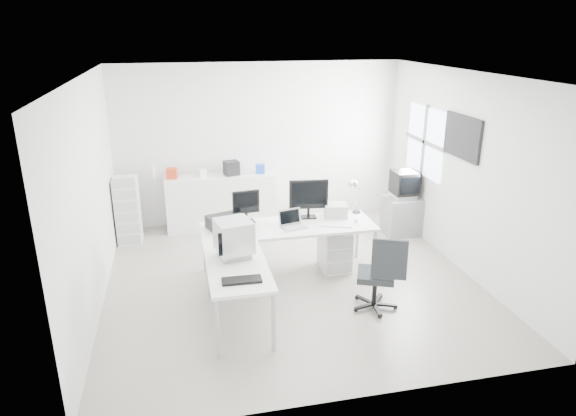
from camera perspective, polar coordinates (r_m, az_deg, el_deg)
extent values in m
cube|color=beige|center=(7.26, 0.34, -7.98)|extent=(5.00, 5.00, 0.01)
cube|color=white|center=(6.46, 0.39, 14.62)|extent=(5.00, 5.00, 0.01)
cube|color=silver|center=(9.11, -3.15, 7.11)|extent=(5.00, 0.02, 2.80)
cube|color=silver|center=(6.66, -21.10, 1.13)|extent=(0.02, 5.00, 2.80)
cube|color=silver|center=(7.66, 18.96, 3.68)|extent=(0.02, 5.00, 2.80)
cube|color=white|center=(7.49, 5.21, -4.60)|extent=(0.40, 0.50, 0.60)
cube|color=black|center=(7.05, -6.90, -1.57)|extent=(0.57, 0.50, 0.17)
cube|color=white|center=(7.13, 5.42, -1.91)|extent=(0.45, 0.27, 0.02)
sphere|color=white|center=(7.26, 7.56, -1.41)|extent=(0.06, 0.06, 0.06)
cube|color=#A4A4A4|center=(7.46, 5.31, -0.25)|extent=(0.36, 0.33, 0.18)
cube|color=black|center=(5.62, -5.17, -7.99)|extent=(0.44, 0.18, 0.03)
cube|color=slate|center=(8.91, 12.57, -0.85)|extent=(0.59, 0.48, 0.64)
cube|color=white|center=(9.02, -7.43, 0.72)|extent=(1.88, 0.47, 0.94)
cube|color=#BB361A|center=(8.83, -12.77, 3.77)|extent=(0.19, 0.17, 0.17)
cube|color=white|center=(8.84, -9.52, 3.86)|extent=(0.16, 0.15, 0.13)
cube|color=black|center=(8.87, -6.31, 4.44)|extent=(0.28, 0.26, 0.24)
cube|color=blue|center=(8.94, -3.11, 4.37)|extent=(0.18, 0.16, 0.16)
cylinder|color=white|center=(8.87, -14.72, 3.85)|extent=(0.07, 0.07, 0.22)
cube|color=white|center=(8.70, -17.36, -0.26)|extent=(0.38, 0.45, 1.08)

